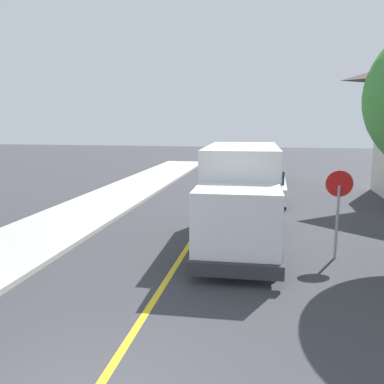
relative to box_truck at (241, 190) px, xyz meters
name	(u,v)px	position (x,y,z in m)	size (l,w,h in m)	color
centre_line_yellow	(200,228)	(-1.62, 1.42, -1.76)	(0.16, 56.00, 0.01)	gold
box_truck	(241,190)	(0.00, 0.00, 0.00)	(2.63, 7.25, 3.20)	silver
parked_car_near	(267,187)	(0.90, 6.90, -0.97)	(1.87, 4.43, 1.67)	silver
parked_car_mid	(266,171)	(0.82, 13.54, -0.97)	(1.94, 4.46, 1.67)	#4C564C
stop_sign	(338,197)	(2.91, -1.17, 0.09)	(0.80, 0.10, 2.65)	gray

